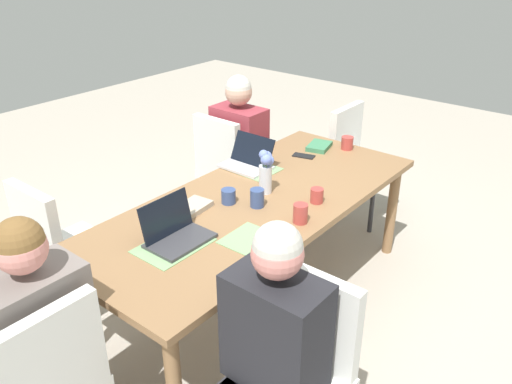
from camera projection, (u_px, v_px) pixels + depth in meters
The scene contains 24 objects.
ground_plane at pixel (256, 299), 3.38m from camera, with size 10.00×10.00×0.00m, color #B2A899.
dining_table at pixel (256, 210), 3.08m from camera, with size 2.26×0.95×0.72m.
chair_near_left_near at pixel (297, 366), 2.19m from camera, with size 0.44×0.44×0.90m.
person_near_left_near at pixel (275, 365), 2.16m from camera, with size 0.36×0.40×1.19m.
chair_far_left_mid at pixel (228, 165), 4.08m from camera, with size 0.44×0.44×0.90m.
person_far_left_mid at pixel (240, 160), 4.08m from camera, with size 0.36×0.40×1.19m.
chair_head_left_left_far at pixel (45, 381), 2.12m from camera, with size 0.44×0.44×0.90m.
person_head_left_left_far at pixel (47, 359), 2.19m from camera, with size 0.40×0.36×1.19m.
chair_head_right_right_near at pixel (357, 158), 4.20m from camera, with size 0.44×0.44×0.90m.
chair_far_right_mid at pixel (60, 245), 3.03m from camera, with size 0.44×0.44×0.90m.
flower_vase at pixel (266, 169), 3.07m from camera, with size 0.09×0.09×0.27m.
placemat_near_left_near at pixel (259, 243), 2.62m from camera, with size 0.36×0.26×0.00m, color #7FAD70.
placemat_far_left_mid at pixel (250, 168), 3.46m from camera, with size 0.36×0.26×0.00m, color #7FAD70.
placemat_head_left_left_far at pixel (173, 245), 2.60m from camera, with size 0.36×0.26×0.00m, color #7FAD70.
laptop_head_left_left_far at pixel (175, 233), 2.63m from camera, with size 0.32×0.22×0.21m.
laptop_far_left_mid at pixel (248, 161), 3.45m from camera, with size 0.22×0.32×0.20m.
coffee_mug_near_left at pixel (228, 196), 3.00m from camera, with size 0.08×0.08×0.08m, color #33477A.
coffee_mug_near_right at pixel (257, 198), 2.96m from camera, with size 0.08×0.08×0.11m, color #33477A.
coffee_mug_centre_left at pixel (347, 143), 3.74m from camera, with size 0.09×0.09×0.09m, color #AD3D38.
coffee_mug_centre_right at pixel (317, 195), 3.01m from camera, with size 0.08×0.08×0.09m, color #AD3D38.
coffee_mug_far_left at pixel (300, 213), 2.79m from camera, with size 0.08×0.08×0.11m, color #AD3D38.
book_red_cover at pixel (193, 207), 2.94m from camera, with size 0.20×0.14×0.03m, color #B2A38E.
book_blue_cover at pixel (319, 146), 3.77m from camera, with size 0.20×0.14×0.03m, color #3D7F56.
phone_black at pixel (304, 156), 3.64m from camera, with size 0.15×0.07×0.01m, color black.
Camera 1 is at (-2.11, -1.70, 2.12)m, focal length 36.82 mm.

